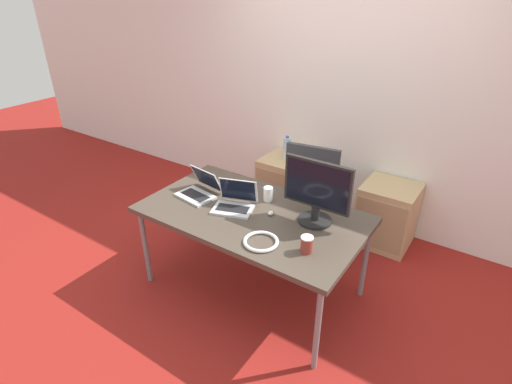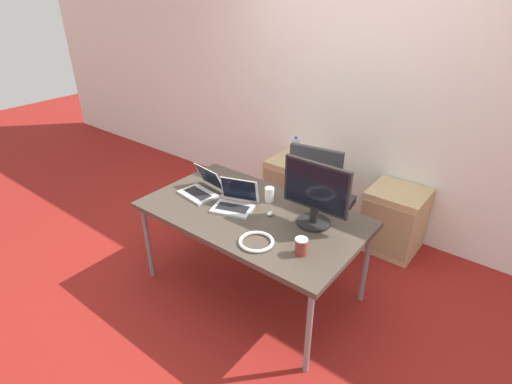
{
  "view_description": "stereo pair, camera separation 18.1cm",
  "coord_description": "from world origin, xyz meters",
  "px_view_note": "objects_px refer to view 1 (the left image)",
  "views": [
    {
      "loc": [
        1.45,
        -2.11,
        2.27
      ],
      "look_at": [
        0.0,
        0.05,
        0.88
      ],
      "focal_mm": 28.0,
      "sensor_mm": 36.0,
      "label": 1
    },
    {
      "loc": [
        1.6,
        -2.0,
        2.27
      ],
      "look_at": [
        0.0,
        0.05,
        0.88
      ],
      "focal_mm": 28.0,
      "sensor_mm": 36.0,
      "label": 2
    }
  ],
  "objects_px": {
    "cabinet_right": "(387,215)",
    "cable_coil": "(261,241)",
    "coffee_cup_white": "(268,194)",
    "mouse": "(271,213)",
    "laptop_left": "(235,203)",
    "cabinet_left": "(285,185)",
    "laptop_right": "(199,190)",
    "monitor": "(317,192)",
    "office_chair": "(315,210)",
    "coffee_cup_brown": "(307,244)",
    "water_bottle": "(287,148)"
  },
  "relations": [
    {
      "from": "cabinet_right",
      "to": "cable_coil",
      "type": "xyz_separation_m",
      "value": [
        -0.41,
        -1.54,
        0.44
      ]
    },
    {
      "from": "coffee_cup_white",
      "to": "mouse",
      "type": "bearing_deg",
      "value": -51.44
    },
    {
      "from": "laptop_left",
      "to": "cable_coil",
      "type": "height_order",
      "value": "laptop_left"
    },
    {
      "from": "cabinet_left",
      "to": "cabinet_right",
      "type": "relative_size",
      "value": 1.0
    },
    {
      "from": "laptop_right",
      "to": "monitor",
      "type": "bearing_deg",
      "value": 9.6
    },
    {
      "from": "cabinet_left",
      "to": "laptop_right",
      "type": "distance_m",
      "value": 1.35
    },
    {
      "from": "cable_coil",
      "to": "monitor",
      "type": "bearing_deg",
      "value": 68.38
    },
    {
      "from": "office_chair",
      "to": "laptop_left",
      "type": "height_order",
      "value": "office_chair"
    },
    {
      "from": "monitor",
      "to": "coffee_cup_brown",
      "type": "relative_size",
      "value": 4.38
    },
    {
      "from": "coffee_cup_brown",
      "to": "mouse",
      "type": "bearing_deg",
      "value": 149.08
    },
    {
      "from": "cabinet_left",
      "to": "monitor",
      "type": "bearing_deg",
      "value": -51.76
    },
    {
      "from": "cabinet_right",
      "to": "water_bottle",
      "type": "relative_size",
      "value": 2.4
    },
    {
      "from": "coffee_cup_brown",
      "to": "cabinet_left",
      "type": "bearing_deg",
      "value": 124.12
    },
    {
      "from": "water_bottle",
      "to": "cable_coil",
      "type": "bearing_deg",
      "value": -65.74
    },
    {
      "from": "office_chair",
      "to": "cabinet_right",
      "type": "relative_size",
      "value": 1.82
    },
    {
      "from": "cabinet_left",
      "to": "water_bottle",
      "type": "xyz_separation_m",
      "value": [
        0.0,
        0.0,
        0.42
      ]
    },
    {
      "from": "coffee_cup_white",
      "to": "cabinet_right",
      "type": "bearing_deg",
      "value": 56.31
    },
    {
      "from": "office_chair",
      "to": "monitor",
      "type": "xyz_separation_m",
      "value": [
        0.28,
        -0.62,
        0.54
      ]
    },
    {
      "from": "water_bottle",
      "to": "laptop_right",
      "type": "distance_m",
      "value": 1.27
    },
    {
      "from": "mouse",
      "to": "coffee_cup_brown",
      "type": "height_order",
      "value": "coffee_cup_brown"
    },
    {
      "from": "laptop_left",
      "to": "coffee_cup_white",
      "type": "relative_size",
      "value": 3.07
    },
    {
      "from": "monitor",
      "to": "water_bottle",
      "type": "bearing_deg",
      "value": 128.18
    },
    {
      "from": "office_chair",
      "to": "water_bottle",
      "type": "bearing_deg",
      "value": 140.49
    },
    {
      "from": "cabinet_right",
      "to": "monitor",
      "type": "xyz_separation_m",
      "value": [
        -0.24,
        -1.1,
        0.66
      ]
    },
    {
      "from": "laptop_right",
      "to": "coffee_cup_brown",
      "type": "xyz_separation_m",
      "value": [
        1.07,
        -0.19,
        0.01
      ]
    },
    {
      "from": "cabinet_left",
      "to": "cabinet_right",
      "type": "height_order",
      "value": "same"
    },
    {
      "from": "laptop_right",
      "to": "coffee_cup_white",
      "type": "height_order",
      "value": "laptop_right"
    },
    {
      "from": "office_chair",
      "to": "coffee_cup_white",
      "type": "height_order",
      "value": "office_chair"
    },
    {
      "from": "cable_coil",
      "to": "water_bottle",
      "type": "bearing_deg",
      "value": 114.26
    },
    {
      "from": "water_bottle",
      "to": "monitor",
      "type": "height_order",
      "value": "monitor"
    },
    {
      "from": "mouse",
      "to": "coffee_cup_brown",
      "type": "relative_size",
      "value": 0.51
    },
    {
      "from": "cable_coil",
      "to": "laptop_left",
      "type": "bearing_deg",
      "value": 147.19
    },
    {
      "from": "office_chair",
      "to": "laptop_left",
      "type": "distance_m",
      "value": 0.92
    },
    {
      "from": "laptop_left",
      "to": "coffee_cup_brown",
      "type": "bearing_deg",
      "value": -14.69
    },
    {
      "from": "laptop_right",
      "to": "mouse",
      "type": "xyz_separation_m",
      "value": [
        0.64,
        0.06,
        -0.03
      ]
    },
    {
      "from": "water_bottle",
      "to": "laptop_right",
      "type": "relative_size",
      "value": 0.78
    },
    {
      "from": "cabinet_left",
      "to": "cabinet_right",
      "type": "distance_m",
      "value": 1.11
    },
    {
      "from": "laptop_right",
      "to": "cable_coil",
      "type": "relative_size",
      "value": 1.36
    },
    {
      "from": "cabinet_left",
      "to": "mouse",
      "type": "bearing_deg",
      "value": -65.01
    },
    {
      "from": "office_chair",
      "to": "mouse",
      "type": "xyz_separation_m",
      "value": [
        -0.02,
        -0.72,
        0.32
      ]
    },
    {
      "from": "cable_coil",
      "to": "coffee_cup_white",
      "type": "bearing_deg",
      "value": 118.09
    },
    {
      "from": "laptop_left",
      "to": "monitor",
      "type": "relative_size",
      "value": 0.7
    },
    {
      "from": "water_bottle",
      "to": "cable_coil",
      "type": "distance_m",
      "value": 1.69
    },
    {
      "from": "mouse",
      "to": "coffee_cup_white",
      "type": "height_order",
      "value": "coffee_cup_white"
    },
    {
      "from": "monitor",
      "to": "laptop_right",
      "type": "bearing_deg",
      "value": -170.4
    },
    {
      "from": "laptop_right",
      "to": "mouse",
      "type": "relative_size",
      "value": 5.62
    },
    {
      "from": "cabinet_right",
      "to": "monitor",
      "type": "height_order",
      "value": "monitor"
    },
    {
      "from": "cabinet_right",
      "to": "water_bottle",
      "type": "distance_m",
      "value": 1.18
    },
    {
      "from": "water_bottle",
      "to": "office_chair",
      "type": "bearing_deg",
      "value": -39.51
    },
    {
      "from": "water_bottle",
      "to": "mouse",
      "type": "relative_size",
      "value": 4.37
    }
  ]
}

